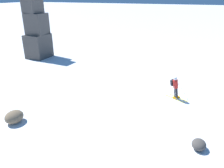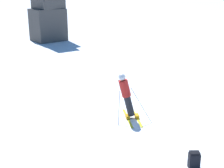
% 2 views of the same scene
% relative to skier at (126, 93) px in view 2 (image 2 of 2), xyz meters
% --- Properties ---
extents(ground_plane, '(300.00, 300.00, 0.00)m').
position_rel_skier_xyz_m(ground_plane, '(1.69, -0.15, -1.01)').
color(ground_plane, white).
extents(skier, '(1.46, 1.72, 1.84)m').
position_rel_skier_xyz_m(skier, '(0.00, 0.00, 0.00)').
color(skier, yellow).
rests_on(skier, ground).
extents(rock_pillar, '(2.62, 2.31, 7.85)m').
position_rel_skier_xyz_m(rock_pillar, '(5.44, 16.61, 2.28)').
color(rock_pillar, '#4C4742').
rests_on(rock_pillar, ground).
extents(spare_backpack, '(0.37, 0.35, 0.50)m').
position_rel_skier_xyz_m(spare_backpack, '(-0.69, -3.71, -0.77)').
color(spare_backpack, black).
rests_on(spare_backpack, ground).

